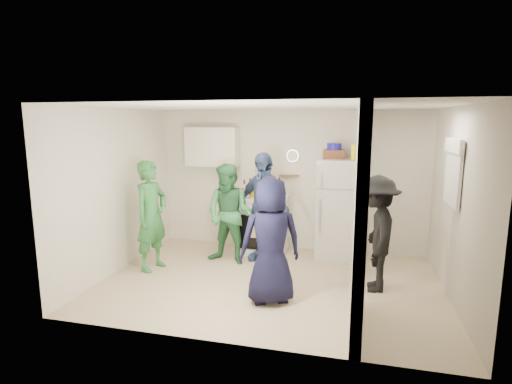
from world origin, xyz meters
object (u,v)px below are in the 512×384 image
person_denim (263,207)px  yellow_cup_stack_top (354,152)px  wicker_basket (334,154)px  stove (263,224)px  fridge (338,209)px  blue_bowl (334,146)px  person_nook (376,234)px  person_green_left (152,216)px  person_navy (271,241)px  person_green_center (229,214)px

person_denim → yellow_cup_stack_top: bearing=44.2°
wicker_basket → stove: bearing=-179.0°
fridge → yellow_cup_stack_top: size_ratio=6.76×
blue_bowl → person_nook: 1.81m
fridge → person_denim: bearing=-159.4°
person_green_left → person_navy: bearing=-96.0°
yellow_cup_stack_top → person_denim: yellow_cup_stack_top is taller
stove → person_green_left: (-1.49, -1.27, 0.35)m
yellow_cup_stack_top → person_green_left: bearing=-159.2°
person_green_center → person_navy: bearing=-43.7°
person_navy → person_nook: (1.32, 0.72, -0.01)m
blue_bowl → yellow_cup_stack_top: (0.32, -0.15, -0.08)m
stove → fridge: 1.35m
yellow_cup_stack_top → person_green_center: 2.24m
fridge → person_green_left: 3.06m
person_nook → yellow_cup_stack_top: bearing=-163.2°
yellow_cup_stack_top → person_denim: (-1.42, -0.35, -0.91)m
blue_bowl → person_navy: 2.36m
fridge → person_green_left: person_green_left is taller
wicker_basket → person_navy: size_ratio=0.22×
person_navy → person_nook: 1.50m
stove → person_green_center: person_green_center is taller
person_navy → person_denim: bearing=-97.9°
stove → yellow_cup_stack_top: 2.01m
person_green_center → person_denim: person_denim is taller
stove → wicker_basket: bearing=1.0°
person_nook → stove: bearing=-124.1°
person_denim → person_nook: size_ratio=1.14×
blue_bowl → fridge: bearing=-26.6°
stove → person_denim: 0.64m
fridge → stove: bearing=178.7°
wicker_basket → person_green_left: bearing=-154.3°
person_green_left → person_navy: size_ratio=1.06×
fridge → person_green_left: (-2.79, -1.24, 0.01)m
yellow_cup_stack_top → person_denim: 1.72m
wicker_basket → person_denim: bearing=-155.5°
person_green_center → person_denim: (0.51, 0.23, 0.09)m
person_green_center → person_navy: person_green_center is taller
fridge → blue_bowl: bearing=153.4°
fridge → person_green_center: size_ratio=1.03×
person_green_center → person_navy: 1.58m
stove → person_green_center: 0.88m
person_denim → person_green_left: bearing=-123.2°
fridge → wicker_basket: (-0.10, 0.05, 0.92)m
stove → person_green_left: size_ratio=0.59×
person_green_center → person_green_left: bearing=-143.2°
stove → person_green_center: bearing=-119.6°
yellow_cup_stack_top → blue_bowl: bearing=154.9°
fridge → person_navy: bearing=-111.2°
stove → yellow_cup_stack_top: yellow_cup_stack_top is taller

